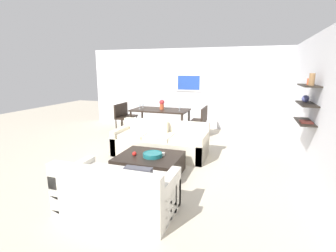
{
  "coord_description": "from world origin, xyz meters",
  "views": [
    {
      "loc": [
        1.87,
        -5.11,
        2.0
      ],
      "look_at": [
        0.1,
        0.2,
        0.75
      ],
      "focal_mm": 27.23,
      "sensor_mm": 36.0,
      "label": 1
    }
  ],
  "objects_px": {
    "dining_chair_right_far": "(202,118)",
    "dining_chair_left_near": "(121,116)",
    "candle_jar": "(163,154)",
    "dining_chair_left_far": "(127,114)",
    "centerpiece_vase": "(162,104)",
    "sofa_beige": "(161,143)",
    "apple_on_coffee_table": "(134,154)",
    "wine_glass_left_near": "(140,106)",
    "dining_table": "(160,111)",
    "wine_glass_left_far": "(143,105)",
    "decorative_bowl": "(153,155)",
    "wine_glass_right_near": "(179,107)",
    "coffee_table": "(149,165)",
    "dining_chair_right_near": "(199,121)",
    "loveseat_white": "(117,193)"
  },
  "relations": [
    {
      "from": "dining_chair_right_far",
      "to": "dining_chair_left_near",
      "type": "relative_size",
      "value": 1.0
    },
    {
      "from": "candle_jar",
      "to": "dining_chair_left_far",
      "type": "xyz_separation_m",
      "value": [
        -2.52,
        3.42,
        0.09
      ]
    },
    {
      "from": "centerpiece_vase",
      "to": "sofa_beige",
      "type": "bearing_deg",
      "value": -70.95
    },
    {
      "from": "apple_on_coffee_table",
      "to": "dining_chair_left_near",
      "type": "bearing_deg",
      "value": 122.54
    },
    {
      "from": "apple_on_coffee_table",
      "to": "centerpiece_vase",
      "type": "relative_size",
      "value": 0.27
    },
    {
      "from": "dining_chair_left_near",
      "to": "wine_glass_left_near",
      "type": "xyz_separation_m",
      "value": [
        0.63,
        0.1,
        0.35
      ]
    },
    {
      "from": "dining_chair_left_far",
      "to": "dining_table",
      "type": "bearing_deg",
      "value": -9.68
    },
    {
      "from": "wine_glass_left_far",
      "to": "wine_glass_left_near",
      "type": "relative_size",
      "value": 0.93
    },
    {
      "from": "wine_glass_left_far",
      "to": "sofa_beige",
      "type": "bearing_deg",
      "value": -57.03
    },
    {
      "from": "candle_jar",
      "to": "wine_glass_left_far",
      "type": "xyz_separation_m",
      "value": [
        -1.89,
        3.32,
        0.44
      ]
    },
    {
      "from": "dining_chair_left_near",
      "to": "candle_jar",
      "type": "bearing_deg",
      "value": -49.7
    },
    {
      "from": "dining_table",
      "to": "dining_chair_left_far",
      "type": "relative_size",
      "value": 2.04
    },
    {
      "from": "decorative_bowl",
      "to": "dining_table",
      "type": "bearing_deg",
      "value": 107.66
    },
    {
      "from": "dining_table",
      "to": "dining_chair_left_near",
      "type": "height_order",
      "value": "dining_chair_left_near"
    },
    {
      "from": "apple_on_coffee_table",
      "to": "wine_glass_left_far",
      "type": "relative_size",
      "value": 0.57
    },
    {
      "from": "candle_jar",
      "to": "dining_chair_right_far",
      "type": "xyz_separation_m",
      "value": [
        0.09,
        3.42,
        0.09
      ]
    },
    {
      "from": "decorative_bowl",
      "to": "candle_jar",
      "type": "relative_size",
      "value": 4.52
    },
    {
      "from": "wine_glass_right_near",
      "to": "coffee_table",
      "type": "bearing_deg",
      "value": -84.64
    },
    {
      "from": "dining_chair_right_far",
      "to": "wine_glass_right_near",
      "type": "distance_m",
      "value": 0.81
    },
    {
      "from": "dining_chair_right_far",
      "to": "wine_glass_right_near",
      "type": "xyz_separation_m",
      "value": [
        -0.63,
        -0.34,
        0.36
      ]
    },
    {
      "from": "dining_chair_left_far",
      "to": "wine_glass_right_near",
      "type": "relative_size",
      "value": 5.35
    },
    {
      "from": "dining_chair_right_near",
      "to": "centerpiece_vase",
      "type": "relative_size",
      "value": 2.86
    },
    {
      "from": "dining_chair_right_near",
      "to": "loveseat_white",
      "type": "bearing_deg",
      "value": -93.25
    },
    {
      "from": "sofa_beige",
      "to": "dining_chair_right_far",
      "type": "distance_m",
      "value": 2.4
    },
    {
      "from": "dining_chair_left_near",
      "to": "centerpiece_vase",
      "type": "xyz_separation_m",
      "value": [
        1.34,
        0.25,
        0.41
      ]
    },
    {
      "from": "dining_chair_right_far",
      "to": "wine_glass_left_far",
      "type": "xyz_separation_m",
      "value": [
        -1.97,
        -0.1,
        0.35
      ]
    },
    {
      "from": "coffee_table",
      "to": "decorative_bowl",
      "type": "distance_m",
      "value": 0.25
    },
    {
      "from": "dining_chair_left_near",
      "to": "wine_glass_right_near",
      "type": "xyz_separation_m",
      "value": [
        1.97,
        0.1,
        0.36
      ]
    },
    {
      "from": "coffee_table",
      "to": "wine_glass_right_near",
      "type": "xyz_separation_m",
      "value": [
        -0.29,
        3.14,
        0.68
      ]
    },
    {
      "from": "dining_table",
      "to": "candle_jar",
      "type": "bearing_deg",
      "value": -69.14
    },
    {
      "from": "loveseat_white",
      "to": "dining_table",
      "type": "xyz_separation_m",
      "value": [
        -1.05,
        4.64,
        0.39
      ]
    },
    {
      "from": "dining_table",
      "to": "wine_glass_left_far",
      "type": "bearing_deg",
      "value": 169.65
    },
    {
      "from": "candle_jar",
      "to": "centerpiece_vase",
      "type": "relative_size",
      "value": 0.26
    },
    {
      "from": "wine_glass_right_near",
      "to": "wine_glass_left_far",
      "type": "xyz_separation_m",
      "value": [
        -1.34,
        0.24,
        -0.01
      ]
    },
    {
      "from": "decorative_bowl",
      "to": "wine_glass_right_near",
      "type": "height_order",
      "value": "wine_glass_right_near"
    },
    {
      "from": "candle_jar",
      "to": "apple_on_coffee_table",
      "type": "relative_size",
      "value": 0.97
    },
    {
      "from": "wine_glass_left_near",
      "to": "loveseat_white",
      "type": "bearing_deg",
      "value": -69.17
    },
    {
      "from": "candle_jar",
      "to": "apple_on_coffee_table",
      "type": "height_order",
      "value": "apple_on_coffee_table"
    },
    {
      "from": "candle_jar",
      "to": "wine_glass_right_near",
      "type": "height_order",
      "value": "wine_glass_right_near"
    },
    {
      "from": "dining_chair_left_near",
      "to": "centerpiece_vase",
      "type": "relative_size",
      "value": 2.86
    },
    {
      "from": "dining_chair_right_near",
      "to": "wine_glass_left_near",
      "type": "relative_size",
      "value": 5.55
    },
    {
      "from": "apple_on_coffee_table",
      "to": "wine_glass_right_near",
      "type": "distance_m",
      "value": 3.28
    },
    {
      "from": "decorative_bowl",
      "to": "coffee_table",
      "type": "bearing_deg",
      "value": 154.81
    },
    {
      "from": "loveseat_white",
      "to": "coffee_table",
      "type": "relative_size",
      "value": 1.35
    },
    {
      "from": "dining_chair_right_near",
      "to": "dining_chair_left_near",
      "type": "distance_m",
      "value": 2.61
    },
    {
      "from": "dining_chair_right_far",
      "to": "wine_glass_left_far",
      "type": "height_order",
      "value": "wine_glass_left_far"
    },
    {
      "from": "sofa_beige",
      "to": "dining_chair_right_near",
      "type": "relative_size",
      "value": 2.47
    },
    {
      "from": "apple_on_coffee_table",
      "to": "dining_table",
      "type": "distance_m",
      "value": 3.45
    },
    {
      "from": "apple_on_coffee_table",
      "to": "wine_glass_left_near",
      "type": "distance_m",
      "value": 3.55
    },
    {
      "from": "coffee_table",
      "to": "dining_table",
      "type": "bearing_deg",
      "value": 106.46
    }
  ]
}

